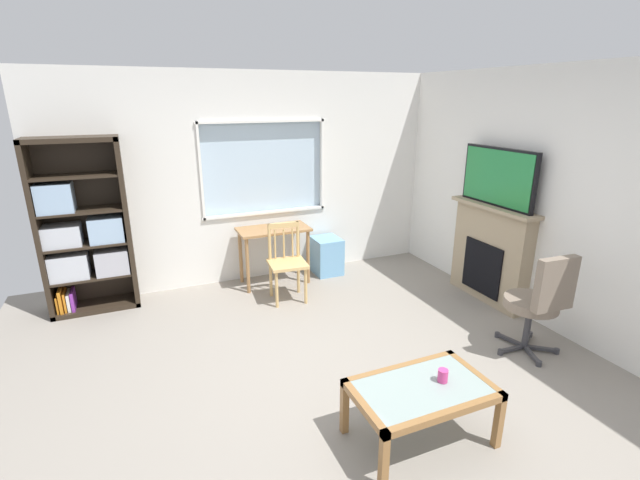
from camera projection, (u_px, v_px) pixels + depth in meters
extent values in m
cube|color=gray|center=(334.00, 380.00, 3.78)|extent=(5.83, 6.06, 0.02)
cube|color=white|center=(254.00, 245.00, 5.86)|extent=(4.83, 0.12, 0.85)
cube|color=white|center=(246.00, 95.00, 5.28)|extent=(4.83, 0.12, 0.58)
cube|color=white|center=(118.00, 177.00, 4.99)|extent=(1.80, 0.12, 1.17)
cube|color=white|center=(368.00, 161.00, 6.18)|extent=(1.46, 0.12, 1.17)
cube|color=silver|center=(263.00, 168.00, 5.62)|extent=(1.57, 0.02, 1.17)
cube|color=white|center=(266.00, 212.00, 5.74)|extent=(1.63, 0.06, 0.03)
cube|color=white|center=(262.00, 121.00, 5.39)|extent=(1.63, 0.06, 0.03)
cube|color=white|center=(200.00, 172.00, 5.27)|extent=(0.03, 0.06, 1.17)
cube|color=white|center=(322.00, 165.00, 5.85)|extent=(0.03, 0.06, 1.17)
cube|color=white|center=(567.00, 204.00, 4.30)|extent=(0.12, 5.26, 2.59)
cube|color=#2D2319|center=(39.00, 232.00, 4.61)|extent=(0.05, 0.38, 1.90)
cube|color=#2D2319|center=(128.00, 223.00, 4.93)|extent=(0.05, 0.38, 1.90)
cube|color=#2D2319|center=(70.00, 139.00, 4.49)|extent=(0.90, 0.38, 0.05)
cube|color=#2D2319|center=(98.00, 305.00, 5.06)|extent=(0.90, 0.38, 0.05)
cube|color=#2D2319|center=(86.00, 223.00, 4.93)|extent=(0.90, 0.02, 1.90)
cube|color=#2D2319|center=(93.00, 275.00, 4.94)|extent=(0.85, 0.36, 0.02)
cube|color=#2D2319|center=(87.00, 244.00, 4.83)|extent=(0.85, 0.36, 0.02)
cube|color=#2D2319|center=(82.00, 211.00, 4.72)|extent=(0.85, 0.36, 0.02)
cube|color=#2D2319|center=(76.00, 176.00, 4.60)|extent=(0.85, 0.36, 0.02)
cube|color=silver|center=(70.00, 266.00, 4.81)|extent=(0.38, 0.30, 0.28)
cube|color=#B2B2BC|center=(112.00, 260.00, 4.97)|extent=(0.34, 0.33, 0.27)
cube|color=silver|center=(62.00, 235.00, 4.70)|extent=(0.37, 0.29, 0.22)
cube|color=#9EBCDB|center=(106.00, 229.00, 4.85)|extent=(0.34, 0.30, 0.27)
cube|color=#9EBCDB|center=(55.00, 197.00, 4.57)|extent=(0.34, 0.31, 0.30)
cube|color=orange|center=(58.00, 302.00, 4.86)|extent=(0.02, 0.25, 0.19)
cube|color=orange|center=(61.00, 299.00, 4.87)|extent=(0.03, 0.28, 0.25)
cube|color=orange|center=(66.00, 300.00, 4.89)|extent=(0.02, 0.24, 0.21)
cube|color=white|center=(69.00, 300.00, 4.90)|extent=(0.03, 0.24, 0.19)
cube|color=purple|center=(73.00, 299.00, 4.91)|extent=(0.03, 0.26, 0.21)
cube|color=#A37547|center=(273.00, 229.00, 5.53)|extent=(0.88, 0.46, 0.03)
cylinder|color=#A37547|center=(248.00, 266.00, 5.34)|extent=(0.04, 0.04, 0.70)
cylinder|color=#A37547|center=(308.00, 257.00, 5.63)|extent=(0.04, 0.04, 0.70)
cylinder|color=#A37547|center=(241.00, 257.00, 5.65)|extent=(0.04, 0.04, 0.70)
cylinder|color=#A37547|center=(298.00, 249.00, 5.94)|extent=(0.04, 0.04, 0.70)
cube|color=tan|center=(288.00, 264.00, 5.13)|extent=(0.45, 0.44, 0.04)
cylinder|color=tan|center=(277.00, 290.00, 5.00)|extent=(0.04, 0.04, 0.43)
cylinder|color=tan|center=(306.00, 286.00, 5.10)|extent=(0.04, 0.04, 0.43)
cylinder|color=tan|center=(271.00, 279.00, 5.29)|extent=(0.04, 0.04, 0.43)
cylinder|color=tan|center=(298.00, 276.00, 5.39)|extent=(0.04, 0.04, 0.43)
cylinder|color=tan|center=(269.00, 243.00, 5.15)|extent=(0.04, 0.04, 0.45)
cylinder|color=tan|center=(298.00, 240.00, 5.25)|extent=(0.04, 0.04, 0.45)
cube|color=tan|center=(283.00, 225.00, 5.14)|extent=(0.36, 0.07, 0.06)
cylinder|color=tan|center=(275.00, 245.00, 5.18)|extent=(0.02, 0.02, 0.35)
cylinder|color=tan|center=(284.00, 244.00, 5.21)|extent=(0.02, 0.02, 0.35)
cylinder|color=tan|center=(293.00, 243.00, 5.24)|extent=(0.02, 0.02, 0.35)
cube|color=#72ADDB|center=(326.00, 255.00, 6.00)|extent=(0.35, 0.40, 0.49)
cube|color=tan|center=(490.00, 255.00, 5.13)|extent=(0.18, 1.05, 1.10)
cube|color=black|center=(482.00, 268.00, 5.14)|extent=(0.03, 0.58, 0.60)
cube|color=tan|center=(495.00, 207.00, 4.95)|extent=(0.26, 1.15, 0.04)
cube|color=black|center=(498.00, 177.00, 4.84)|extent=(0.05, 1.01, 0.63)
cube|color=#237F3D|center=(496.00, 177.00, 4.83)|extent=(0.01, 0.96, 0.58)
cylinder|color=#7A6B5B|center=(531.00, 303.00, 4.08)|extent=(0.48, 0.48, 0.09)
cube|color=#7A6B5B|center=(556.00, 284.00, 3.80)|extent=(0.40, 0.10, 0.48)
cylinder|color=#38383D|center=(527.00, 326.00, 4.16)|extent=(0.06, 0.06, 0.42)
cube|color=#38383D|center=(512.00, 349.00, 4.18)|extent=(0.28, 0.05, 0.03)
cylinder|color=#38383D|center=(500.00, 352.00, 4.13)|extent=(0.05, 0.05, 0.05)
cube|color=#38383D|center=(531.00, 354.00, 4.09)|extent=(0.14, 0.27, 0.03)
cylinder|color=#38383D|center=(539.00, 364.00, 3.96)|extent=(0.05, 0.05, 0.05)
cube|color=#38383D|center=(540.00, 348.00, 4.18)|extent=(0.24, 0.21, 0.03)
cylinder|color=#38383D|center=(557.00, 351.00, 4.15)|extent=(0.05, 0.05, 0.05)
cube|color=#38383D|center=(527.00, 340.00, 4.33)|extent=(0.26, 0.18, 0.03)
cylinder|color=#38383D|center=(530.00, 334.00, 4.44)|extent=(0.05, 0.05, 0.05)
cube|color=#38383D|center=(510.00, 340.00, 4.33)|extent=(0.11, 0.28, 0.03)
cylinder|color=#38383D|center=(497.00, 335.00, 4.43)|extent=(0.05, 0.05, 0.05)
cube|color=#8C9E99|center=(422.00, 388.00, 3.00)|extent=(0.84, 0.48, 0.02)
cube|color=olive|center=(447.00, 414.00, 2.77)|extent=(0.94, 0.05, 0.05)
cube|color=olive|center=(400.00, 368.00, 3.24)|extent=(0.94, 0.05, 0.05)
cube|color=olive|center=(363.00, 407.00, 2.84)|extent=(0.05, 0.58, 0.05)
cube|color=olive|center=(474.00, 374.00, 3.17)|extent=(0.05, 0.58, 0.05)
cube|color=olive|center=(384.00, 464.00, 2.67)|extent=(0.05, 0.05, 0.38)
cube|color=olive|center=(498.00, 423.00, 3.00)|extent=(0.05, 0.05, 0.38)
cube|color=olive|center=(344.00, 409.00, 3.14)|extent=(0.05, 0.05, 0.38)
cube|color=olive|center=(447.00, 379.00, 3.47)|extent=(0.05, 0.05, 0.38)
cylinder|color=#DB3D84|center=(443.00, 376.00, 3.04)|extent=(0.07, 0.07, 0.09)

